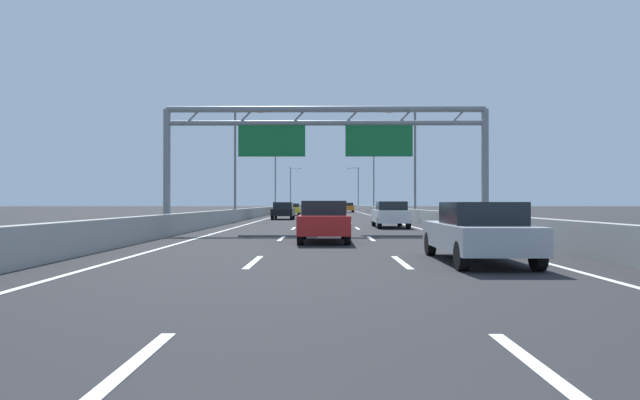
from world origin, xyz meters
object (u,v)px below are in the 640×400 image
Objects in this scene: streetlamp_left_far at (277,177)px; streetlamp_left_distant at (292,185)px; sign_gantry at (326,136)px; streetlamp_right_distant at (357,185)px; orange_car at (348,207)px; streetlamp_left_mid at (238,157)px; red_car at (324,221)px; yellow_car at (292,209)px; streetlamp_right_far at (372,177)px; silver_car at (478,232)px; streetlamp_right_mid at (412,157)px; white_car at (390,214)px; black_car at (283,211)px.

streetlamp_left_far is 39.87m from streetlamp_left_distant.
streetlamp_right_distant reaches higher than sign_gantry.
sign_gantry is 56.67m from orange_car.
streetlamp_left_mid is 39.87m from streetlamp_left_far.
yellow_car is at bearing 94.76° from red_car.
streetlamp_right_far is at bearing -90.00° from streetlamp_right_distant.
streetlamp_right_far is 2.24× the size of red_car.
orange_car is 71.26m from silver_car.
sign_gantry is 15.82m from silver_car.
red_car is (7.37, -106.96, -4.62)m from streetlamp_left_distant.
streetlamp_right_distant is 43.35m from orange_car.
streetlamp_left_distant reaches higher than silver_car.
silver_car is (0.16, -71.25, -0.01)m from orange_car.
streetlamp_right_far is at bearing 0.00° from streetlamp_left_far.
orange_car is at bearing 86.44° from sign_gantry.
streetlamp_left_distant is 1.00× the size of streetlamp_right_distant.
streetlamp_right_far and streetlamp_left_distant have the same top height.
orange_car is (-3.96, 36.83, -4.64)m from streetlamp_right_mid.
white_car is at bearing -83.24° from streetlamp_left_distant.
sign_gantry is 1.74× the size of streetlamp_right_far.
red_car is (-0.09, -7.63, -4.04)m from sign_gantry.
streetlamp_left_far reaches higher than red_car.
streetlamp_right_distant is at bearing 0.00° from streetlamp_left_distant.
streetlamp_right_mid is 2.05× the size of silver_car.
streetlamp_right_far is 2.28× the size of orange_car.
white_car is 1.04× the size of black_car.
streetlamp_left_far is at bearing 164.48° from orange_car.
red_car is 8.13m from silver_car.
streetlamp_left_distant is at bearing 92.78° from black_car.
red_car is at bearing -105.52° from streetlamp_right_mid.
yellow_car is 32.66m from white_car.
black_car is at bearing -87.22° from streetlamp_left_distant.
streetlamp_left_distant reaches higher than orange_car.
orange_car is at bearing 70.36° from yellow_car.
silver_car is at bearing -89.87° from orange_car.
streetlamp_right_mid is 2.16× the size of yellow_car.
black_car is at bearing -105.98° from streetlamp_right_far.
streetlamp_right_distant is at bearing 79.39° from streetlamp_left_mid.
white_car is 17.91m from black_car.
yellow_car is 1.05× the size of orange_car.
streetlamp_left_far is at bearing 180.00° from streetlamp_right_far.
streetlamp_right_far is at bearing 37.54° from orange_car.
silver_car reaches higher than yellow_car.
streetlamp_left_mid reaches higher than yellow_car.
sign_gantry is 20.97m from streetlamp_left_mid.
sign_gantry is 20.98m from streetlamp_right_mid.
streetlamp_left_mid and streetlamp_right_distant have the same top height.
streetlamp_left_distant is at bearing 110.53° from streetlamp_right_far.
sign_gantry is 3.76× the size of yellow_car.
streetlamp_left_distant is 63.48m from yellow_car.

